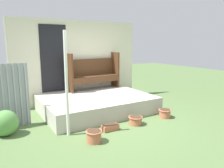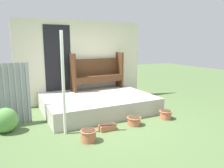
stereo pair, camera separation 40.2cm
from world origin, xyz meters
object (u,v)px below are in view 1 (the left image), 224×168
Objects in this scene: flower_pot_middle at (136,120)px; planter_box_rect at (110,127)px; flower_pot_right at (165,113)px; flower_pot_left at (94,136)px; bench at (93,72)px; shrub_by_fence at (5,123)px; support_post at (67,85)px.

flower_pot_middle reaches higher than planter_box_rect.
flower_pot_left is at bearing -171.07° from flower_pot_right.
bench is 2.51m from flower_pot_middle.
flower_pot_left is at bearing -119.80° from bench.
shrub_by_fence is at bearing 139.74° from flower_pot_left.
bench is 5.34× the size of flower_pot_right.
bench is 3.20m from shrub_by_fence.
flower_pot_middle is (1.58, -0.23, -0.97)m from support_post.
support_post is at bearing 165.57° from planter_box_rect.
flower_pot_left is 0.66m from planter_box_rect.
support_post reaches higher than shrub_by_fence.
bench is at bearing 52.37° from support_post.
flower_pot_left is (0.32, -0.57, -0.95)m from support_post.
flower_pot_left is 1.89m from shrub_by_fence.
flower_pot_left is at bearing -60.60° from support_post.
flower_pot_middle is 0.70m from planter_box_rect.
shrub_by_fence is at bearing 166.56° from flower_pot_right.
support_post is 5.79× the size of planter_box_rect.
bench is at bearing 88.69° from flower_pot_middle.
bench is 4.70× the size of planter_box_rect.
planter_box_rect is at bearing -23.73° from shrub_by_fence.
flower_pot_middle is 0.63× the size of shrub_by_fence.
bench is 2.63m from planter_box_rect.
bench is at bearing 110.99° from flower_pot_right.
flower_pot_right reaches higher than flower_pot_middle.
flower_pot_right reaches higher than planter_box_rect.
planter_box_rect is 0.68× the size of shrub_by_fence.
flower_pot_right is at bearing -72.71° from bench.
support_post is at bearing 119.40° from flower_pot_left.
support_post reaches higher than flower_pot_right.
shrub_by_fence reaches higher than planter_box_rect.
flower_pot_right is at bearing 0.33° from planter_box_rect.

